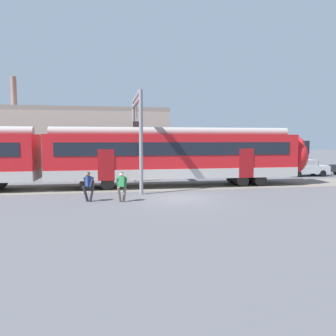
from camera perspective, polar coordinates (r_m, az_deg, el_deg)
The scene contains 7 objects.
ground_plane at distance 19.23m, azimuth 1.82°, elevation -5.33°, with size 160.00×160.00×0.00m, color #515156.
track_bed at distance 24.66m, azimuth -24.85°, elevation -3.49°, with size 80.00×4.40×0.01m, color slate.
pedestrian_navy at distance 18.68m, azimuth -13.63°, elevation -2.70°, with size 0.71×0.51×1.67m.
pedestrian_green at distance 18.25m, azimuth -8.03°, elevation -2.79°, with size 0.65×0.57×1.67m.
parked_car_silver at distance 33.48m, azimuth 22.83°, elevation 0.04°, with size 4.02×1.79×1.54m.
catenary_gantry at distance 23.67m, azimuth -5.46°, elevation 7.07°, with size 0.24×6.64×6.53m.
background_building at distance 32.79m, azimuth -15.94°, elevation 4.39°, with size 17.74×5.00×9.20m.
Camera 1 is at (-3.89, -18.52, 3.45)m, focal length 35.00 mm.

